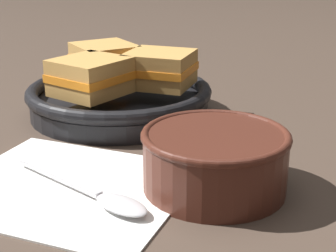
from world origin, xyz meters
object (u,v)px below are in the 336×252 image
(skillet, at_px, (120,99))
(sandwich_near_right, at_px, (90,77))
(sandwich_far_left, at_px, (160,69))
(spoon, at_px, (103,196))
(soup_bowl, at_px, (215,157))
(sandwich_near_left, at_px, (105,60))

(skillet, bearing_deg, sandwich_near_right, -109.32)
(sandwich_far_left, bearing_deg, sandwich_near_right, -140.22)
(spoon, height_order, sandwich_far_left, sandwich_far_left)
(soup_bowl, bearing_deg, sandwich_near_right, 141.61)
(soup_bowl, relative_size, sandwich_far_left, 1.52)
(soup_bowl, height_order, spoon, soup_bowl)
(spoon, xyz_separation_m, sandwich_far_left, (-0.02, 0.26, 0.06))
(sandwich_near_right, xyz_separation_m, sandwich_far_left, (0.07, 0.06, 0.00))
(sandwich_near_right, bearing_deg, sandwich_far_left, 39.78)
(sandwich_near_left, xyz_separation_m, sandwich_near_right, (0.02, -0.10, 0.00))
(spoon, bearing_deg, sandwich_far_left, 120.10)
(skillet, bearing_deg, soup_bowl, -50.61)
(skillet, relative_size, sandwich_near_left, 3.02)
(spoon, bearing_deg, skillet, 132.25)
(soup_bowl, bearing_deg, sandwich_far_left, 117.69)
(skillet, distance_m, sandwich_near_left, 0.07)
(soup_bowl, distance_m, sandwich_near_right, 0.24)
(sandwich_near_right, height_order, sandwich_far_left, same)
(skillet, distance_m, sandwich_near_right, 0.07)
(spoon, distance_m, sandwich_far_left, 0.27)
(sandwich_near_left, bearing_deg, sandwich_near_right, -80.22)
(sandwich_far_left, bearing_deg, soup_bowl, -62.31)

